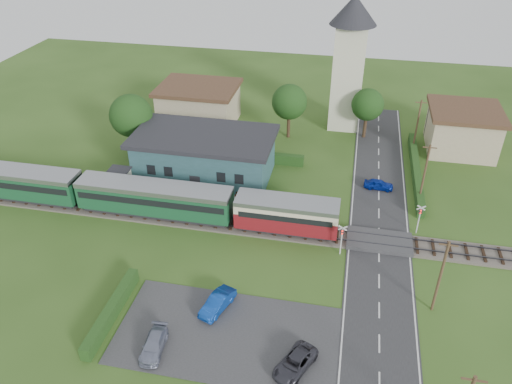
% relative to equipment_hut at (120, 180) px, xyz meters
% --- Properties ---
extents(ground, '(120.00, 120.00, 0.00)m').
position_rel_equipment_hut_xyz_m(ground, '(18.00, -5.20, -1.75)').
color(ground, '#2D4C19').
extents(railway_track, '(76.00, 3.20, 0.49)m').
position_rel_equipment_hut_xyz_m(railway_track, '(18.00, -3.20, -1.64)').
color(railway_track, '#4C443D').
rests_on(railway_track, ground).
extents(road, '(6.00, 70.00, 0.05)m').
position_rel_equipment_hut_xyz_m(road, '(28.00, -5.20, -1.72)').
color(road, '#28282B').
rests_on(road, ground).
extents(car_park, '(17.00, 9.00, 0.08)m').
position_rel_equipment_hut_xyz_m(car_park, '(16.50, -17.20, -1.71)').
color(car_park, '#333335').
rests_on(car_park, ground).
extents(crossing_deck, '(6.20, 3.40, 0.45)m').
position_rel_equipment_hut_xyz_m(crossing_deck, '(28.00, -3.20, -1.52)').
color(crossing_deck, '#333335').
rests_on(crossing_deck, ground).
extents(platform, '(30.00, 3.00, 0.45)m').
position_rel_equipment_hut_xyz_m(platform, '(8.00, 0.00, -1.52)').
color(platform, gray).
rests_on(platform, ground).
extents(equipment_hut, '(2.30, 2.30, 2.55)m').
position_rel_equipment_hut_xyz_m(equipment_hut, '(0.00, 0.00, 0.00)').
color(equipment_hut, beige).
rests_on(equipment_hut, platform).
extents(station_building, '(16.00, 9.00, 5.30)m').
position_rel_equipment_hut_xyz_m(station_building, '(8.00, 5.79, 0.95)').
color(station_building, '#325B68').
rests_on(station_building, ground).
extents(train, '(43.20, 2.90, 3.40)m').
position_rel_equipment_hut_xyz_m(train, '(2.17, -3.20, 0.43)').
color(train, '#232328').
rests_on(train, ground).
extents(church_tower, '(6.00, 6.00, 17.60)m').
position_rel_equipment_hut_xyz_m(church_tower, '(23.00, 22.80, 8.48)').
color(church_tower, beige).
rests_on(church_tower, ground).
extents(house_west, '(10.80, 8.80, 5.50)m').
position_rel_equipment_hut_xyz_m(house_west, '(3.00, 19.80, 1.04)').
color(house_west, tan).
rests_on(house_west, ground).
extents(house_east, '(8.80, 8.80, 5.50)m').
position_rel_equipment_hut_xyz_m(house_east, '(38.00, 18.80, 1.05)').
color(house_east, tan).
rests_on(house_east, ground).
extents(hedge_carpark, '(0.80, 9.00, 1.20)m').
position_rel_equipment_hut_xyz_m(hedge_carpark, '(7.00, -17.20, -1.15)').
color(hedge_carpark, '#193814').
rests_on(hedge_carpark, ground).
extents(hedge_roadside, '(0.80, 18.00, 1.20)m').
position_rel_equipment_hut_xyz_m(hedge_roadside, '(32.20, 10.80, -1.15)').
color(hedge_roadside, '#193814').
rests_on(hedge_roadside, ground).
extents(hedge_station, '(22.00, 0.80, 1.30)m').
position_rel_equipment_hut_xyz_m(hedge_station, '(8.00, 10.30, -1.10)').
color(hedge_station, '#193814').
rests_on(hedge_station, ground).
extents(tree_a, '(5.20, 5.20, 8.00)m').
position_rel_equipment_hut_xyz_m(tree_a, '(-2.00, 8.80, 3.63)').
color(tree_a, '#332316').
rests_on(tree_a, ground).
extents(tree_b, '(4.60, 4.60, 7.34)m').
position_rel_equipment_hut_xyz_m(tree_b, '(16.00, 17.80, 3.27)').
color(tree_b, '#332316').
rests_on(tree_b, ground).
extents(tree_c, '(4.20, 4.20, 6.78)m').
position_rel_equipment_hut_xyz_m(tree_c, '(26.00, 19.80, 2.91)').
color(tree_c, '#332316').
rests_on(tree_c, ground).
extents(utility_pole_b, '(1.40, 0.22, 7.00)m').
position_rel_equipment_hut_xyz_m(utility_pole_b, '(32.20, -11.20, 1.88)').
color(utility_pole_b, '#473321').
rests_on(utility_pole_b, ground).
extents(utility_pole_c, '(1.40, 0.22, 7.00)m').
position_rel_equipment_hut_xyz_m(utility_pole_c, '(32.20, 4.80, 1.88)').
color(utility_pole_c, '#473321').
rests_on(utility_pole_c, ground).
extents(utility_pole_d, '(1.40, 0.22, 7.00)m').
position_rel_equipment_hut_xyz_m(utility_pole_d, '(32.20, 16.80, 1.88)').
color(utility_pole_d, '#473321').
rests_on(utility_pole_d, ground).
extents(crossing_signal_near, '(0.84, 0.28, 3.28)m').
position_rel_equipment_hut_xyz_m(crossing_signal_near, '(24.40, -5.61, 0.39)').
color(crossing_signal_near, silver).
rests_on(crossing_signal_near, ground).
extents(crossing_signal_far, '(0.84, 0.28, 3.28)m').
position_rel_equipment_hut_xyz_m(crossing_signal_far, '(31.60, -0.81, 0.39)').
color(crossing_signal_far, silver).
rests_on(crossing_signal_far, ground).
extents(streetlamp_west, '(0.30, 0.30, 5.15)m').
position_rel_equipment_hut_xyz_m(streetlamp_west, '(-4.00, 14.80, 1.29)').
color(streetlamp_west, '#3F3F47').
rests_on(streetlamp_west, ground).
extents(streetlamp_east, '(0.30, 0.30, 5.15)m').
position_rel_equipment_hut_xyz_m(streetlamp_east, '(34.00, 21.80, 1.29)').
color(streetlamp_east, '#3F3F47').
rests_on(streetlamp_east, ground).
extents(car_on_road, '(3.28, 1.42, 1.10)m').
position_rel_equipment_hut_xyz_m(car_on_road, '(27.90, 6.78, -1.15)').
color(car_on_road, '#092497').
rests_on(car_on_road, road).
extents(car_park_blue, '(2.50, 4.05, 1.26)m').
position_rel_equipment_hut_xyz_m(car_park_blue, '(15.07, -14.70, -1.04)').
color(car_park_blue, navy).
rests_on(car_park_blue, car_park).
extents(car_park_silver, '(1.80, 3.80, 1.07)m').
position_rel_equipment_hut_xyz_m(car_park_silver, '(11.56, -19.70, -1.13)').
color(car_park_silver, gray).
rests_on(car_park_silver, car_park).
extents(car_park_dark, '(3.32, 4.37, 1.10)m').
position_rel_equipment_hut_xyz_m(car_park_dark, '(22.03, -19.22, -1.12)').
color(car_park_dark, '#32323B').
rests_on(car_park_dark, car_park).
extents(pedestrian_near, '(0.68, 0.54, 1.62)m').
position_rel_equipment_hut_xyz_m(pedestrian_near, '(13.23, -0.12, -0.49)').
color(pedestrian_near, gray).
rests_on(pedestrian_near, platform).
extents(pedestrian_far, '(0.85, 0.98, 1.74)m').
position_rel_equipment_hut_xyz_m(pedestrian_far, '(1.15, -0.66, -0.43)').
color(pedestrian_far, gray).
rests_on(pedestrian_far, platform).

